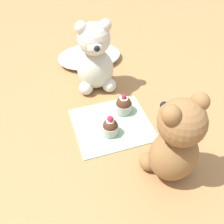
# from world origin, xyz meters

# --- Properties ---
(ground_plane) EXTENTS (4.00, 4.00, 0.00)m
(ground_plane) POSITION_xyz_m (0.00, 0.00, 0.00)
(ground_plane) COLOR #9E7042
(knitted_placemat) EXTENTS (0.23, 0.21, 0.01)m
(knitted_placemat) POSITION_xyz_m (0.00, 0.00, 0.00)
(knitted_placemat) COLOR #8EBC99
(knitted_placemat) RESTS_ON ground_plane
(tulle_cloth) EXTENTS (0.26, 0.19, 0.04)m
(tulle_cloth) POSITION_xyz_m (0.03, 0.37, 0.02)
(tulle_cloth) COLOR white
(tulle_cloth) RESTS_ON ground_plane
(teddy_bear_cream) EXTENTS (0.14, 0.13, 0.25)m
(teddy_bear_cream) POSITION_xyz_m (0.01, 0.20, 0.11)
(teddy_bear_cream) COLOR beige
(teddy_bear_cream) RESTS_ON ground_plane
(teddy_bear_tan) EXTENTS (0.15, 0.14, 0.25)m
(teddy_bear_tan) POSITION_xyz_m (0.09, -0.20, 0.12)
(teddy_bear_tan) COLOR olive
(teddy_bear_tan) RESTS_ON ground_plane
(cupcake_near_cream_bear) EXTENTS (0.05, 0.05, 0.07)m
(cupcake_near_cream_bear) POSITION_xyz_m (0.05, 0.04, 0.03)
(cupcake_near_cream_bear) COLOR #B2ADA3
(cupcake_near_cream_bear) RESTS_ON knitted_placemat
(cupcake_near_tan_bear) EXTENTS (0.05, 0.05, 0.07)m
(cupcake_near_tan_bear) POSITION_xyz_m (-0.02, -0.03, 0.03)
(cupcake_near_tan_bear) COLOR #B2ADA3
(cupcake_near_tan_bear) RESTS_ON knitted_placemat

